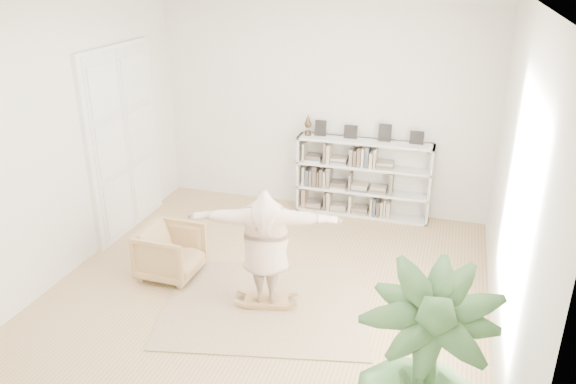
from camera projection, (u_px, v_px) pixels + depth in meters
The scene contains 8 objects.
floor at pixel (265, 295), 7.20m from camera, with size 6.00×6.00×0.00m, color #93724B.
doors at pixel (124, 143), 8.53m from camera, with size 0.09×1.78×2.92m.
bookshelf at pixel (363, 179), 9.25m from camera, with size 2.20×0.35×1.64m.
armchair at pixel (171, 252), 7.54m from camera, with size 0.75×0.77×0.70m, color tan.
rug at pixel (267, 304), 6.99m from camera, with size 2.50×2.00×0.02m, color tan.
rocker_board at pixel (267, 300), 6.97m from camera, with size 0.59×0.43×0.11m.
person at pixel (266, 243), 6.66m from camera, with size 1.80×0.49×1.47m, color #C4A693.
houseplant at pixel (420, 380), 4.40m from camera, with size 1.06×1.06×1.88m, color #32582C.
Camera 1 is at (2.06, -5.78, 4.00)m, focal length 35.00 mm.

